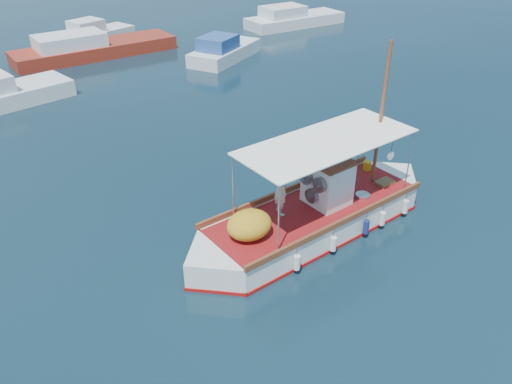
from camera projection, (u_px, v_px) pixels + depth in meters
ground at (288, 231)px, 15.53m from camera, size 160.00×160.00×0.00m
fishing_caique at (313, 217)px, 15.31m from camera, size 9.20×3.08×5.63m
bg_boat_nw at (1, 96)px, 24.40m from camera, size 6.57×3.68×1.80m
bg_boat_n at (90, 49)px, 31.69m from camera, size 10.29×3.41×1.80m
bg_boat_ne at (224, 52)px, 31.14m from camera, size 5.90×4.72×1.80m
bg_boat_e at (292, 20)px, 39.04m from camera, size 8.02×2.67×1.80m
bg_boat_far_n at (95, 35)px, 34.84m from camera, size 5.49×3.57×1.80m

